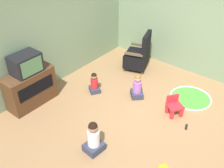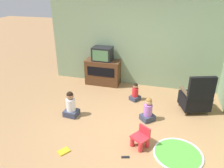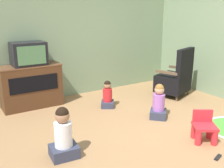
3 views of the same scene
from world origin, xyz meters
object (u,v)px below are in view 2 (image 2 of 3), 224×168
Objects in this scene: book at (64,151)px; remote_control at (125,157)px; yellow_kid_chair at (141,139)px; tv_cabinet at (103,72)px; child_watching_center at (148,111)px; black_armchair at (196,98)px; child_watching_left at (135,93)px; television at (102,54)px; child_watching_right at (71,105)px.

book is 1.19m from remote_control.
book is (-1.39, -0.57, -0.17)m from yellow_kid_chair.
tv_cabinet is 1.85× the size of child_watching_center.
black_armchair is 3.81× the size of book.
tv_cabinet is 2.34m from child_watching_center.
yellow_kid_chair is 1.55× the size of book.
tv_cabinet is at bearing 97.52° from remote_control.
black_armchair is 2.01× the size of child_watching_left.
television is 3.78× the size of remote_control.
book is 1.72× the size of remote_control.
tv_cabinet is at bearing 89.83° from child_watching_left.
child_watching_left is 2.60m from book.
television is at bearing -90.00° from tv_cabinet.
book is at bearing 170.80° from remote_control.
yellow_kid_chair is 1.51m from book.
remote_control is (-0.22, -0.40, -0.17)m from yellow_kid_chair.
child_watching_right is (-1.36, -1.20, 0.06)m from child_watching_left.
black_armchair is 1.30m from child_watching_center.
child_watching_right reaches higher than remote_control.
television is 3.47m from remote_control.
child_watching_right is at bearing -95.27° from television.
black_armchair is 2.00m from yellow_kid_chair.
book is at bearing -86.06° from television.
remote_control is at bearing -84.88° from yellow_kid_chair.
remote_control is (1.18, 0.17, -0.00)m from book.
tv_cabinet is at bearing -38.43° from black_armchair.
remote_control is (1.40, -3.02, -0.40)m from tv_cabinet.
book is (-2.50, -2.22, -0.37)m from black_armchair.
tv_cabinet is 1.68× the size of child_watching_right.
tv_cabinet is at bearing 90.01° from child_watching_right.
child_watching_right reaches higher than child_watching_left.
tv_cabinet reaches higher than book.
yellow_kid_chair is at bearing -135.80° from child_watching_center.
yellow_kid_chair is 1.89m from child_watching_left.
remote_control is at bearing 38.36° from black_armchair.
remote_control is at bearing -141.05° from child_watching_left.
black_armchair reaches higher than tv_cabinet.
black_armchair is at bearing -63.61° from child_watching_left.
child_watching_right is (-0.18, -1.98, -0.13)m from tv_cabinet.
black_armchair is (2.72, -0.96, -0.63)m from television.
book is (0.22, -3.19, -0.40)m from tv_cabinet.
yellow_kid_chair is 0.81× the size of child_watching_left.
tv_cabinet is 1.43m from child_watching_left.
remote_control is (-0.24, -1.35, -0.24)m from child_watching_center.
black_armchair is 6.55× the size of remote_control.
child_watching_left is (1.18, -0.77, -0.78)m from television.
tv_cabinet is at bearing 37.09° from book.
television is 1.16× the size of child_watching_left.
black_armchair reaches higher than remote_control.
black_armchair reaches higher than yellow_kid_chair.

